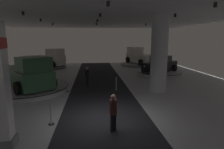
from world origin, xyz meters
The scene contains 15 objects.
ground centered at (0.00, 0.00, -0.02)m, with size 24.00×44.00×0.06m.
column_right centered at (4.20, 4.56, 2.75)m, with size 1.19×1.19×5.50m.
display_platform_deep_right centered at (6.43, 18.23, 0.16)m, with size 5.92×5.92×0.29m.
pickup_truck_deep_right centered at (6.33, 18.54, 1.22)m, with size 3.86×5.68×2.30m.
display_platform_far_right centered at (6.66, 11.01, 0.19)m, with size 4.64×4.64×0.34m.
display_car_far_right centered at (6.69, 11.03, 1.11)m, with size 4.41×4.01×1.71m.
display_platform_deep_left centered at (-6.92, 17.44, 0.14)m, with size 5.68×5.68×0.24m.
pickup_truck_deep_left centered at (-6.62, 17.33, 1.18)m, with size 5.69×3.96×2.30m.
display_platform_mid_left centered at (-5.40, 5.63, 0.19)m, with size 6.04×6.04×0.34m.
pickup_truck_mid_left centered at (-5.21, 5.37, 1.27)m, with size 4.83×5.52×2.30m.
visitor_walking_near centered at (0.26, -1.33, 0.91)m, with size 0.32×0.32×1.59m.
visitor_walking_far centered at (-0.98, 6.48, 0.91)m, with size 0.32×0.32×1.59m.
stanchion_a centered at (1.18, 5.01, 0.37)m, with size 0.28×0.28×1.01m.
stanchion_b centered at (-2.43, 5.13, 0.37)m, with size 0.28×0.28×1.01m.
stanchion_c centered at (-2.45, -0.42, 0.37)m, with size 0.28×0.28×1.01m.
Camera 1 is at (-0.57, -8.76, 3.80)m, focal length 30.80 mm.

